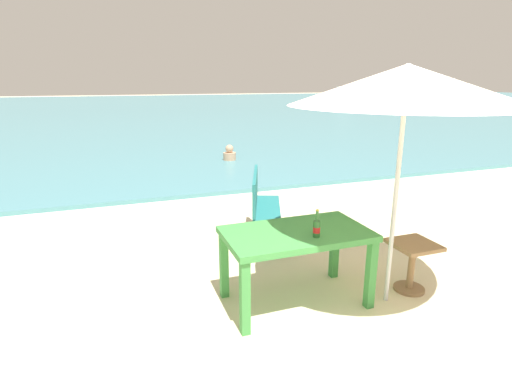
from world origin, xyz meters
name	(u,v)px	position (x,y,z in m)	size (l,w,h in m)	color
ground_plane	(411,350)	(0.00, 0.00, 0.00)	(120.00, 120.00, 0.00)	beige
sea_water	(140,108)	(0.00, 30.00, 0.04)	(120.00, 50.00, 0.08)	teal
picnic_table_green	(296,242)	(-0.59, 1.02, 0.65)	(1.40, 0.80, 0.76)	#3D8C42
beer_bottle_amber	(317,227)	(-0.48, 0.83, 0.85)	(0.07, 0.07, 0.26)	#2D662D
patio_umbrella	(407,85)	(0.30, 0.73, 2.12)	(2.10, 2.10, 2.30)	silver
side_table_wood	(412,259)	(0.66, 0.82, 0.35)	(0.44, 0.44, 0.54)	olive
bench_teal_center	(262,203)	(-0.33, 2.65, 0.54)	(0.77, 1.25, 0.95)	#237275
swimmer_person	(230,154)	(0.74, 7.99, 0.24)	(0.34, 0.34, 0.41)	tan
boat_barge	(346,95)	(20.75, 34.42, 0.58)	(3.81, 1.04, 1.38)	gray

